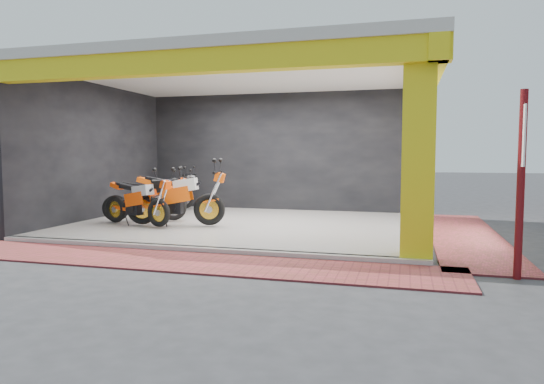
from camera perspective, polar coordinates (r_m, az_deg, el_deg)
The scene contains 17 objects.
ground at distance 9.62m, azimuth -6.62°, elevation -5.88°, with size 80.00×80.00×0.00m, color #2D2D30.
showroom_floor at distance 11.47m, azimuth -2.86°, elevation -3.93°, with size 8.00×6.00×0.10m, color silver.
showroom_ceiling at distance 11.50m, azimuth -2.93°, elevation 13.86°, with size 8.40×6.40×0.20m, color beige.
back_wall at distance 14.32m, azimuth 1.03°, elevation 4.58°, with size 8.20×0.20×3.50m, color black.
left_wall at distance 13.22m, azimuth -20.06°, elevation 4.31°, with size 0.20×6.20×3.50m, color black.
corner_column at distance 8.02m, azimuth 16.81°, elevation 4.46°, with size 0.50×0.50×3.50m, color yellow.
header_beam_front at distance 8.69m, azimuth -9.38°, elevation 14.86°, with size 8.40×0.30×0.40m, color yellow.
header_beam_right at distance 10.89m, azimuth 18.01°, elevation 12.58°, with size 0.30×6.40×0.40m, color yellow.
floor_kerb at distance 8.69m, azimuth -9.16°, elevation -6.69°, with size 8.00×0.20×0.10m, color silver.
paver_front at distance 8.01m, azimuth -11.50°, elevation -7.94°, with size 9.00×1.40×0.03m, color #9B3239.
paver_right at distance 10.97m, azimuth 21.78°, elevation -4.81°, with size 1.40×7.00×0.03m, color #9B3239.
signpost at distance 7.41m, azimuth 27.25°, elevation 1.64°, with size 0.10×0.36×2.60m.
moto_hero at distance 10.95m, azimuth -7.42°, elevation -0.23°, with size 2.40×0.89×1.47m, color #FF5B0A, non-canonical shape.
moto_row_a at distance 10.93m, azimuth -13.22°, elevation -0.82°, with size 2.09×0.77×1.28m, color #E94509, non-canonical shape.
moto_row_b at distance 11.93m, azimuth -11.54°, elevation -0.35°, with size 2.09×0.77×1.28m, color #FF480A, non-canonical shape.
moto_row_c at distance 13.43m, azimuth -10.84°, elevation -0.03°, with size 1.92×0.71×1.18m, color #E85209, non-canonical shape.
moto_row_d at distance 14.48m, azimuth -10.24°, elevation 0.40°, with size 2.01×0.74×1.23m, color #999CA0, non-canonical shape.
Camera 1 is at (3.57, -8.77, 1.72)m, focal length 32.00 mm.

